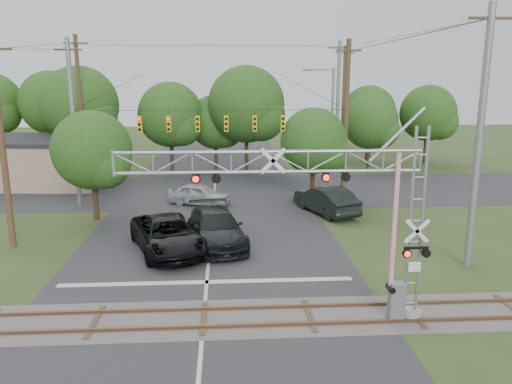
{
  "coord_description": "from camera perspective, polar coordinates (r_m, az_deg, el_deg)",
  "views": [
    {
      "loc": [
        0.89,
        -15.22,
        8.82
      ],
      "look_at": [
        2.31,
        7.5,
        3.63
      ],
      "focal_mm": 35.0,
      "sensor_mm": 36.0,
      "label": 1
    }
  ],
  "objects": [
    {
      "name": "treeline",
      "position": [
        49.29,
        -8.4,
        9.13
      ],
      "size": [
        52.79,
        31.2,
        10.05
      ],
      "color": "#322317",
      "rests_on": "ground"
    },
    {
      "name": "suv_dark",
      "position": [
        33.58,
        7.99,
        -0.88
      ],
      "size": [
        3.81,
        5.92,
        1.84
      ],
      "primitive_type": "imported",
      "rotation": [
        0.0,
        0.0,
        3.51
      ],
      "color": "black",
      "rests_on": "ground"
    },
    {
      "name": "streetlight",
      "position": [
        41.87,
        8.42,
        8.09
      ],
      "size": [
        2.6,
        0.27,
        9.73
      ],
      "color": "gray",
      "rests_on": "ground"
    },
    {
      "name": "sedan_silver",
      "position": [
        35.78,
        -6.47,
        -0.26
      ],
      "size": [
        4.79,
        3.26,
        1.52
      ],
      "primitive_type": "imported",
      "rotation": [
        0.0,
        0.0,
        1.21
      ],
      "color": "#A4A7AB",
      "rests_on": "ground"
    },
    {
      "name": "road_cross",
      "position": [
        40.2,
        -4.76,
        0.15
      ],
      "size": [
        90.0,
        12.0,
        0.02
      ],
      "primitive_type": "cube",
      "color": "#28282B",
      "rests_on": "ground"
    },
    {
      "name": "railroad_track",
      "position": [
        19.35,
        -6.01,
        -14.24
      ],
      "size": [
        90.0,
        3.2,
        0.17
      ],
      "color": "#4D4843",
      "rests_on": "ground"
    },
    {
      "name": "commercial_building",
      "position": [
        47.62,
        -26.13,
        3.25
      ],
      "size": [
        17.49,
        10.12,
        3.91
      ],
      "rotation": [
        0.0,
        0.0,
        -0.09
      ],
      "color": "#89785B",
      "rests_on": "ground"
    },
    {
      "name": "crossing_gantry",
      "position": [
        17.77,
        8.21,
        -1.39
      ],
      "size": [
        11.17,
        0.92,
        7.22
      ],
      "color": "gray",
      "rests_on": "ground"
    },
    {
      "name": "road_main",
      "position": [
        26.73,
        -5.32,
        -6.46
      ],
      "size": [
        14.0,
        90.0,
        0.02
      ],
      "primitive_type": "cube",
      "color": "#28282B",
      "rests_on": "ground"
    },
    {
      "name": "utility_poles",
      "position": [
        38.4,
        -0.05,
        8.76
      ],
      "size": [
        26.68,
        31.01,
        12.36
      ],
      "color": "#412F1E",
      "rests_on": "ground"
    },
    {
      "name": "pickup_black",
      "position": [
        26.38,
        -10.08,
        -4.84
      ],
      "size": [
        4.96,
        7.09,
        1.8
      ],
      "primitive_type": "imported",
      "rotation": [
        0.0,
        0.0,
        0.34
      ],
      "color": "black",
      "rests_on": "ground"
    },
    {
      "name": "ground",
      "position": [
        17.61,
        -6.28,
        -17.29
      ],
      "size": [
        160.0,
        160.0,
        0.0
      ],
      "primitive_type": "plane",
      "color": "#2E3C1B",
      "rests_on": "ground"
    },
    {
      "name": "car_dark",
      "position": [
        27.15,
        -4.55,
        -4.09
      ],
      "size": [
        3.76,
        6.78,
        1.86
      ],
      "primitive_type": "imported",
      "rotation": [
        0.0,
        0.0,
        0.19
      ],
      "color": "black",
      "rests_on": "ground"
    },
    {
      "name": "traffic_signal_span",
      "position": [
        35.35,
        -3.66,
        7.84
      ],
      "size": [
        19.34,
        0.36,
        11.5
      ],
      "color": "gray",
      "rests_on": "ground"
    }
  ]
}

